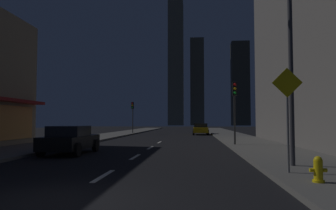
# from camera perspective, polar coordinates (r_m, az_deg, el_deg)

# --- Properties ---
(ground_plane) EXTENTS (78.00, 136.00, 0.10)m
(ground_plane) POSITION_cam_1_polar(r_m,az_deg,el_deg) (38.49, 0.60, -5.59)
(ground_plane) COLOR black
(sidewalk_right) EXTENTS (4.00, 76.00, 0.15)m
(sidewalk_right) POSITION_cam_1_polar(r_m,az_deg,el_deg) (38.61, 11.06, -5.34)
(sidewalk_right) COLOR #605E59
(sidewalk_right) RESTS_ON ground
(sidewalk_left) EXTENTS (4.00, 76.00, 0.15)m
(sidewalk_left) POSITION_cam_1_polar(r_m,az_deg,el_deg) (39.61, -9.60, -5.29)
(sidewalk_left) COLOR #605E59
(sidewalk_left) RESTS_ON ground
(lane_marking_center) EXTENTS (0.16, 23.00, 0.01)m
(lane_marking_center) POSITION_cam_1_polar(r_m,az_deg,el_deg) (15.10, -6.00, -9.35)
(lane_marking_center) COLOR silver
(lane_marking_center) RESTS_ON ground
(skyscraper_distant_tall) EXTENTS (6.54, 7.64, 54.46)m
(skyscraper_distant_tall) POSITION_cam_1_polar(r_m,az_deg,el_deg) (139.25, 1.44, 7.56)
(skyscraper_distant_tall) COLOR #615C49
(skyscraper_distant_tall) RESTS_ON ground
(skyscraper_distant_mid) EXTENTS (6.10, 5.58, 39.04)m
(skyscraper_distant_mid) POSITION_cam_1_polar(r_m,az_deg,el_deg) (141.83, 5.32, 4.22)
(skyscraper_distant_mid) COLOR #524E3D
(skyscraper_distant_mid) RESTS_ON ground
(skyscraper_distant_short) EXTENTS (7.35, 6.29, 35.43)m
(skyscraper_distant_short) POSITION_cam_1_polar(r_m,az_deg,el_deg) (136.66, 12.99, 3.80)
(skyscraper_distant_short) COLOR #39362B
(skyscraper_distant_short) RESTS_ON ground
(car_parked_near) EXTENTS (1.98, 4.24, 1.45)m
(car_parked_near) POSITION_cam_1_polar(r_m,az_deg,el_deg) (17.06, -17.35, -6.03)
(car_parked_near) COLOR black
(car_parked_near) RESTS_ON ground
(car_parked_far) EXTENTS (1.98, 4.24, 1.45)m
(car_parked_far) POSITION_cam_1_polar(r_m,az_deg,el_deg) (40.06, 5.93, -4.34)
(car_parked_far) COLOR gold
(car_parked_far) RESTS_ON ground
(fire_hydrant_yellow_near) EXTENTS (0.42, 0.30, 0.65)m
(fire_hydrant_yellow_near) POSITION_cam_1_polar(r_m,az_deg,el_deg) (8.90, 25.63, -10.62)
(fire_hydrant_yellow_near) COLOR yellow
(fire_hydrant_yellow_near) RESTS_ON sidewalk_right
(fire_hydrant_far_left) EXTENTS (0.42, 0.30, 0.65)m
(fire_hydrant_far_left) POSITION_cam_1_polar(r_m,az_deg,el_deg) (26.65, -14.35, -5.55)
(fire_hydrant_far_left) COLOR #B2B2B2
(fire_hydrant_far_left) RESTS_ON sidewalk_left
(traffic_light_near_right) EXTENTS (0.32, 0.48, 4.20)m
(traffic_light_near_right) POSITION_cam_1_polar(r_m,az_deg,el_deg) (21.40, 12.02, 1.11)
(traffic_light_near_right) COLOR #2D2D2D
(traffic_light_near_right) RESTS_ON sidewalk_right
(traffic_light_far_left) EXTENTS (0.32, 0.48, 4.20)m
(traffic_light_far_left) POSITION_cam_1_polar(r_m,az_deg,el_deg) (42.66, -6.45, -0.96)
(traffic_light_far_left) COLOR #2D2D2D
(traffic_light_far_left) RESTS_ON sidewalk_left
(street_lamp_right) EXTENTS (1.96, 0.56, 6.58)m
(street_lamp_right) POSITION_cam_1_polar(r_m,az_deg,el_deg) (12.05, 17.46, 13.46)
(street_lamp_right) COLOR #38383D
(street_lamp_right) RESTS_ON sidewalk_right
(pedestrian_crossing_sign) EXTENTS (0.91, 0.08, 3.15)m
(pedestrian_crossing_sign) POSITION_cam_1_polar(r_m,az_deg,el_deg) (10.11, 20.90, -0.89)
(pedestrian_crossing_sign) COLOR slate
(pedestrian_crossing_sign) RESTS_ON sidewalk_right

